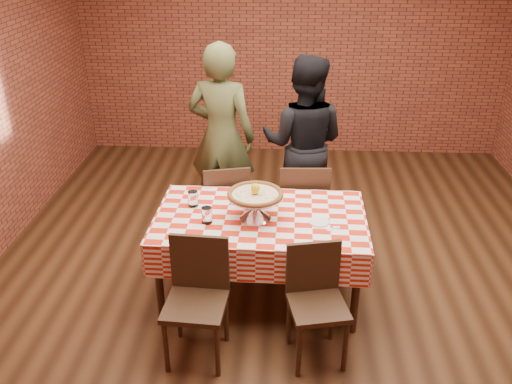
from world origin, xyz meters
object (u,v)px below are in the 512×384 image
water_glass_left (207,215)px  water_glass_right (193,199)px  chair_far_right (302,205)px  chair_far_left (225,205)px  pizza_stand (255,207)px  pizza (255,195)px  diner_black (303,144)px  chair_near_right (318,309)px  table (260,257)px  condiment_caddy (266,191)px  diner_olive (222,137)px  chair_near_left (195,305)px

water_glass_left → water_glass_right: (-0.15, 0.27, 0.00)m
chair_far_right → chair_far_left: bearing=-1.9°
pizza_stand → water_glass_right: (-0.52, 0.17, -0.03)m
pizza_stand → chair_far_left: 0.95m
pizza → chair_far_left: pizza is taller
chair_far_right → diner_black: diner_black is taller
water_glass_left → chair_near_right: water_glass_left is taller
table → water_glass_left: size_ratio=12.76×
pizza_stand → condiment_caddy: pizza_stand is taller
water_glass_left → chair_near_right: size_ratio=0.15×
pizza → water_glass_left: pizza is taller
water_glass_right → chair_far_right: 1.16m
table → water_glass_right: size_ratio=12.76×
condiment_caddy → chair_near_right: condiment_caddy is taller
chair_near_right → diner_olive: bearing=101.8°
pizza → diner_olive: diner_olive is taller
water_glass_left → chair_far_right: size_ratio=0.14×
chair_near_right → diner_black: diner_black is taller
pizza → diner_black: diner_black is taller
chair_far_left → chair_far_right: (0.72, 0.01, 0.01)m
water_glass_right → chair_far_left: (0.19, 0.61, -0.37)m
water_glass_left → diner_black: (0.77, 1.41, 0.06)m
chair_near_right → diner_olive: (-0.88, 1.99, 0.50)m
chair_far_left → condiment_caddy: bearing=118.9°
pizza_stand → chair_far_right: 0.97m
water_glass_right → diner_olive: diner_olive is taller
table → condiment_caddy: size_ratio=12.35×
pizza_stand → water_glass_right: pizza_stand is taller
table → diner_black: bearing=74.1°
chair_near_right → water_glass_right: bearing=126.9°
condiment_caddy → chair_near_right: size_ratio=0.15×
chair_far_right → chair_near_left: bearing=60.2°
chair_far_left → pizza: bearing=99.1°
pizza_stand → chair_far_right: bearing=63.8°
water_glass_left → diner_black: size_ratio=0.07×
chair_near_right → chair_far_right: (-0.08, 1.49, 0.03)m
water_glass_left → water_glass_right: bearing=119.1°
diner_black → condiment_caddy: bearing=82.7°
pizza → diner_black: size_ratio=0.25×
water_glass_left → condiment_caddy: bearing=45.6°
condiment_caddy → pizza: bearing=-110.5°
pizza_stand → diner_olive: 1.37m
water_glass_right → diner_black: (0.92, 1.14, 0.06)m
chair_far_right → diner_olive: diner_olive is taller
chair_far_left → diner_black: (0.73, 0.52, 0.43)m
chair_far_left → table: bearing=102.4°
water_glass_right → chair_far_right: (0.91, 0.63, -0.36)m
diner_black → chair_near_right: bearing=103.9°
diner_black → water_glass_left: bearing=73.1°
table → chair_far_left: 0.84m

